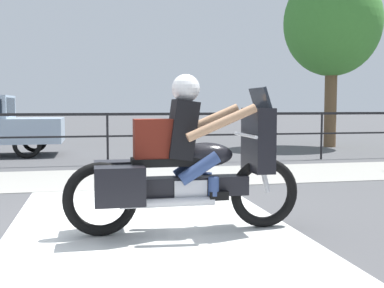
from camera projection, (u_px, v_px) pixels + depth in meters
ground_plane at (124, 224)px, 5.31m from camera, size 120.00×120.00×0.00m
sidewalk_band at (112, 178)px, 8.63m from camera, size 44.00×2.40×0.01m
crosswalk_band at (151, 227)px, 5.17m from camera, size 2.99×6.00×0.01m
fence_railing at (107, 124)px, 10.55m from camera, size 36.00×0.05×1.14m
motorcycle at (184, 163)px, 4.96m from camera, size 2.48×0.76×1.63m
tree_behind_sign at (332, 24)px, 14.79m from camera, size 2.98×2.98×5.48m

